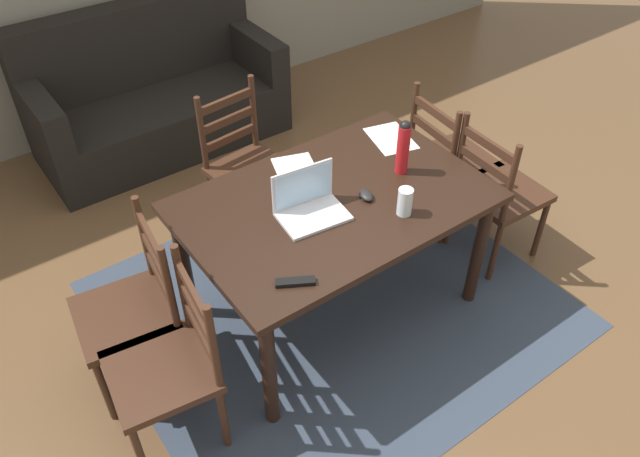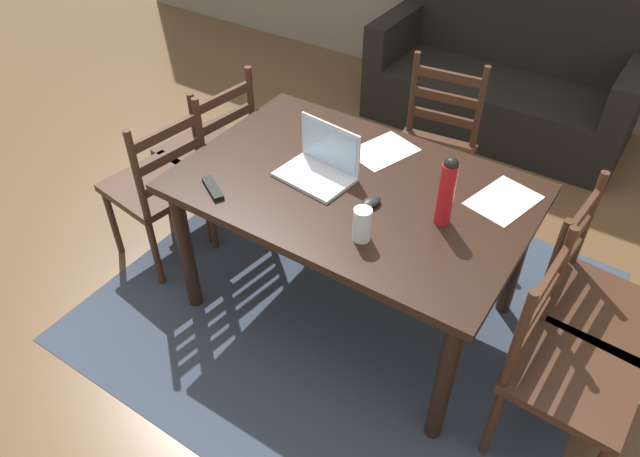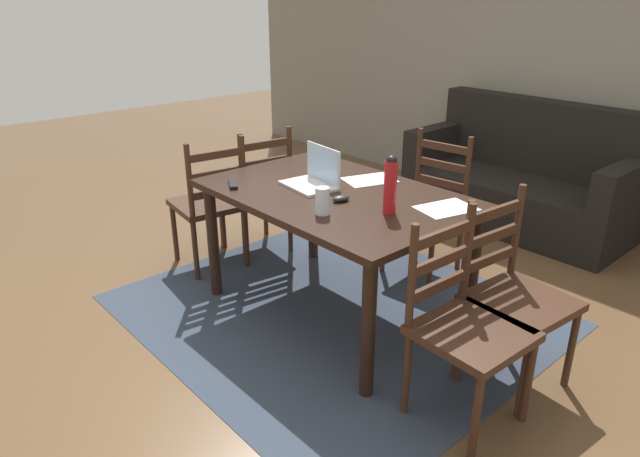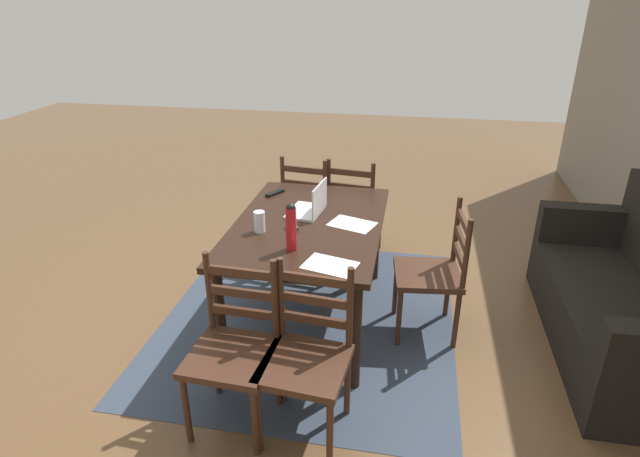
% 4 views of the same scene
% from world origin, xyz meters
% --- Properties ---
extents(ground_plane, '(14.00, 14.00, 0.00)m').
position_xyz_m(ground_plane, '(0.00, 0.00, 0.00)').
color(ground_plane, brown).
extents(area_rug, '(2.34, 2.09, 0.01)m').
position_xyz_m(area_rug, '(0.00, 0.00, 0.00)').
color(area_rug, '#333D4C').
rests_on(area_rug, ground).
extents(wall_back, '(8.00, 0.12, 2.70)m').
position_xyz_m(wall_back, '(0.00, 2.64, 1.35)').
color(wall_back, gray).
rests_on(wall_back, ground).
extents(dining_table, '(1.51, 1.00, 0.77)m').
position_xyz_m(dining_table, '(0.00, 0.00, 0.68)').
color(dining_table, black).
rests_on(dining_table, ground).
extents(chair_left_near, '(0.50, 0.50, 0.95)m').
position_xyz_m(chair_left_near, '(-1.04, -0.20, 0.46)').
color(chair_left_near, '#3D2316').
rests_on(chair_left_near, ground).
extents(chair_far_head, '(0.49, 0.49, 0.95)m').
position_xyz_m(chair_far_head, '(-0.00, 0.87, 0.46)').
color(chair_far_head, '#3D2316').
rests_on(chair_far_head, ground).
extents(chair_left_far, '(0.50, 0.50, 0.95)m').
position_xyz_m(chair_left_far, '(-1.04, 0.19, 0.46)').
color(chair_left_far, '#3D2316').
rests_on(chair_left_far, ground).
extents(chair_right_far, '(0.48, 0.48, 0.95)m').
position_xyz_m(chair_right_far, '(1.04, 0.20, 0.46)').
color(chair_right_far, '#3D2316').
rests_on(chair_right_far, ground).
extents(chair_right_near, '(0.46, 0.46, 0.95)m').
position_xyz_m(chair_right_near, '(1.04, -0.20, 0.46)').
color(chair_right_near, '#3D2316').
rests_on(chair_right_near, ground).
extents(couch, '(1.80, 0.80, 1.00)m').
position_xyz_m(couch, '(-0.03, 2.17, 0.36)').
color(couch, black).
rests_on(couch, ground).
extents(laptop, '(0.34, 0.26, 0.23)m').
position_xyz_m(laptop, '(-0.16, -0.01, 0.83)').
color(laptop, silver).
rests_on(laptop, dining_table).
extents(water_bottle, '(0.07, 0.07, 0.30)m').
position_xyz_m(water_bottle, '(0.42, -0.02, 0.93)').
color(water_bottle, red).
rests_on(water_bottle, dining_table).
extents(drinking_glass, '(0.07, 0.07, 0.14)m').
position_xyz_m(drinking_glass, '(0.20, -0.28, 0.84)').
color(drinking_glass, silver).
rests_on(drinking_glass, dining_table).
extents(computer_mouse, '(0.08, 0.11, 0.03)m').
position_xyz_m(computer_mouse, '(0.13, -0.08, 0.79)').
color(computer_mouse, black).
rests_on(computer_mouse, dining_table).
extents(tv_remote, '(0.17, 0.12, 0.02)m').
position_xyz_m(tv_remote, '(-0.48, -0.37, 0.78)').
color(tv_remote, black).
rests_on(tv_remote, dining_table).
extents(paper_stack_left, '(0.29, 0.35, 0.00)m').
position_xyz_m(paper_stack_left, '(-0.02, 0.30, 0.78)').
color(paper_stack_left, white).
rests_on(paper_stack_left, dining_table).
extents(paper_stack_right, '(0.28, 0.34, 0.00)m').
position_xyz_m(paper_stack_right, '(0.58, 0.25, 0.78)').
color(paper_stack_right, white).
rests_on(paper_stack_right, dining_table).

